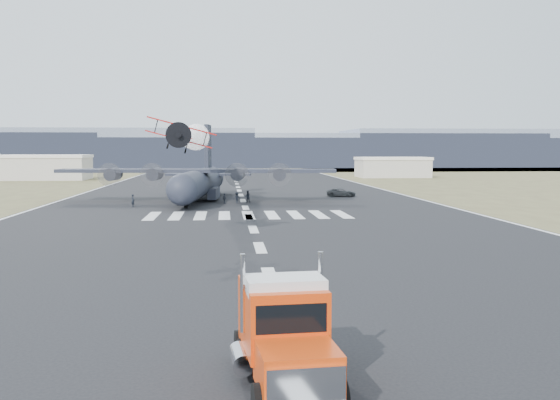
{
  "coord_description": "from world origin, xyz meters",
  "views": [
    {
      "loc": [
        -2.98,
        -28.45,
        8.43
      ],
      "look_at": [
        1.78,
        24.73,
        4.0
      ],
      "focal_mm": 40.0,
      "sensor_mm": 36.0,
      "label": 1
    }
  ],
  "objects": [
    {
      "name": "smoke_trail",
      "position": [
        -7.21,
        62.48,
        9.98
      ],
      "size": [
        4.08,
        40.05,
        4.08
      ],
      "rotation": [
        0.0,
        0.0,
        0.01
      ],
      "color": "white"
    },
    {
      "name": "crew_g",
      "position": [
        -16.12,
        62.47,
        0.92
      ],
      "size": [
        0.83,
        0.86,
        1.84
      ],
      "primitive_type": "imported",
      "rotation": [
        0.0,
        0.0,
        2.15
      ],
      "color": "black",
      "rests_on": "ground"
    },
    {
      "name": "ridge_seg_f",
      "position": [
        130.0,
        260.0,
        8.5
      ],
      "size": [
        150.0,
        50.0,
        17.0
      ],
      "primitive_type": "cube",
      "color": "slate",
      "rests_on": "ground"
    },
    {
      "name": "crew_f",
      "position": [
        -8.37,
        62.98,
        0.91
      ],
      "size": [
        1.74,
        1.29,
        1.82
      ],
      "primitive_type": "imported",
      "rotation": [
        0.0,
        0.0,
        0.5
      ],
      "color": "black",
      "rests_on": "ground"
    },
    {
      "name": "scrub_far",
      "position": [
        0.0,
        230.0,
        0.0
      ],
      "size": [
        500.0,
        80.0,
        0.0
      ],
      "primitive_type": "cube",
      "color": "brown",
      "rests_on": "ground"
    },
    {
      "name": "ridge_seg_c",
      "position": [
        -65.0,
        260.0,
        8.5
      ],
      "size": [
        150.0,
        50.0,
        17.0
      ],
      "primitive_type": "cube",
      "color": "slate",
      "rests_on": "ground"
    },
    {
      "name": "crew_c",
      "position": [
        -1.1,
        67.04,
        0.85
      ],
      "size": [
        1.17,
        0.7,
        1.7
      ],
      "primitive_type": "imported",
      "rotation": [
        0.0,
        0.0,
        3.32
      ],
      "color": "black",
      "rests_on": "ground"
    },
    {
      "name": "crew_d",
      "position": [
        -2.97,
        66.21,
        0.81
      ],
      "size": [
        0.85,
        1.06,
        1.61
      ],
      "primitive_type": "imported",
      "rotation": [
        0.0,
        0.0,
        2.03
      ],
      "color": "black",
      "rests_on": "ground"
    },
    {
      "name": "runway_markings",
      "position": [
        0.0,
        60.0,
        0.01
      ],
      "size": [
        60.0,
        260.0,
        0.01
      ],
      "primitive_type": null,
      "color": "silver",
      "rests_on": "ground"
    },
    {
      "name": "semi_truck",
      "position": [
        -0.9,
        -6.92,
        1.93
      ],
      "size": [
        3.49,
        8.87,
        3.93
      ],
      "rotation": [
        0.0,
        0.0,
        0.08
      ],
      "color": "black",
      "rests_on": "ground"
    },
    {
      "name": "crew_a",
      "position": [
        -7.94,
        64.48,
        0.93
      ],
      "size": [
        0.88,
        0.87,
        1.86
      ],
      "primitive_type": "imported",
      "rotation": [
        0.0,
        0.0,
        0.76
      ],
      "color": "black",
      "rests_on": "ground"
    },
    {
      "name": "ridge_seg_e",
      "position": [
        65.0,
        260.0,
        7.5
      ],
      "size": [
        150.0,
        50.0,
        15.0
      ],
      "primitive_type": "cube",
      "color": "slate",
      "rests_on": "ground"
    },
    {
      "name": "crew_h",
      "position": [
        0.59,
        68.46,
        0.94
      ],
      "size": [
        1.0,
        0.71,
        1.88
      ],
      "primitive_type": "imported",
      "rotation": [
        0.0,
        0.0,
        3.32
      ],
      "color": "black",
      "rests_on": "ground"
    },
    {
      "name": "hangar_right",
      "position": [
        46.0,
        150.0,
        3.01
      ],
      "size": [
        20.5,
        12.5,
        5.9
      ],
      "color": "#B4ADA0",
      "rests_on": "ground"
    },
    {
      "name": "crew_b",
      "position": [
        -9.56,
        64.08,
        0.91
      ],
      "size": [
        1.02,
        0.82,
        1.82
      ],
      "primitive_type": "imported",
      "rotation": [
        0.0,
        0.0,
        0.35
      ],
      "color": "black",
      "rests_on": "ground"
    },
    {
      "name": "ridge_seg_d",
      "position": [
        0.0,
        260.0,
        6.5
      ],
      "size": [
        150.0,
        50.0,
        13.0
      ],
      "primitive_type": "cube",
      "color": "slate",
      "rests_on": "ground"
    },
    {
      "name": "ground",
      "position": [
        0.0,
        0.0,
        0.0
      ],
      "size": [
        500.0,
        500.0,
        0.0
      ],
      "primitive_type": "plane",
      "color": "black",
      "rests_on": "ground"
    },
    {
      "name": "hangar_left",
      "position": [
        -52.0,
        145.0,
        3.41
      ],
      "size": [
        24.5,
        14.5,
        6.7
      ],
      "color": "#B4ADA0",
      "rests_on": "ground"
    },
    {
      "name": "aerobatic_biplane",
      "position": [
        -7.02,
        30.1,
        9.68
      ],
      "size": [
        6.3,
        5.77,
        3.25
      ],
      "rotation": [
        0.0,
        0.26,
        0.01
      ],
      "color": "red"
    },
    {
      "name": "transport_aircraft",
      "position": [
        -7.08,
        72.79,
        3.27
      ],
      "size": [
        43.92,
        36.09,
        12.67
      ],
      "rotation": [
        0.0,
        0.0,
        -0.1
      ],
      "color": "black",
      "rests_on": "ground"
    },
    {
      "name": "crew_e",
      "position": [
        -10.35,
        69.39,
        0.86
      ],
      "size": [
        0.97,
        0.95,
        1.72
      ],
      "primitive_type": "imported",
      "rotation": [
        0.0,
        0.0,
        2.41
      ],
      "color": "black",
      "rests_on": "ground"
    },
    {
      "name": "support_vehicle",
      "position": [
        17.37,
        78.8,
        0.72
      ],
      "size": [
        5.38,
        2.93,
        1.43
      ],
      "primitive_type": "imported",
      "rotation": [
        0.0,
        0.0,
        1.46
      ],
      "color": "black",
      "rests_on": "ground"
    }
  ]
}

